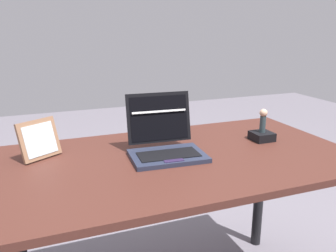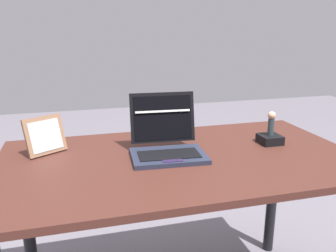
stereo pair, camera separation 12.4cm
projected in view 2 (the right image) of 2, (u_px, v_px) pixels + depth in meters
name	position (u px, v px, depth m)	size (l,w,h in m)	color
desk	(181.00, 181.00, 1.34)	(1.33, 0.74, 0.72)	#44211A
laptop_front	(166.00, 143.00, 1.33)	(0.28, 0.25, 0.22)	#22273A
photo_frame	(45.00, 136.00, 1.33)	(0.16, 0.12, 0.14)	#886146
figurine_stand	(270.00, 139.00, 1.46)	(0.09, 0.09, 0.04)	black
figurine	(271.00, 122.00, 1.44)	(0.03, 0.03, 0.10)	#2A3A3E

